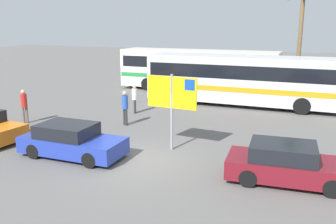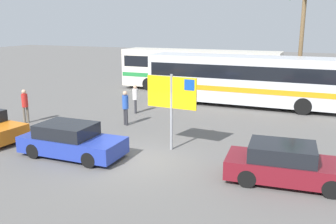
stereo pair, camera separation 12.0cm
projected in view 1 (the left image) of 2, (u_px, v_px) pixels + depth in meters
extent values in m
plane|color=#605E5B|center=(133.00, 160.00, 14.47)|extent=(120.00, 120.00, 0.00)
cube|color=silver|center=(242.00, 79.00, 23.71)|extent=(12.20, 2.61, 2.90)
cube|color=black|center=(242.00, 70.00, 23.58)|extent=(11.71, 2.63, 0.84)
cube|color=orange|center=(242.00, 87.00, 23.82)|extent=(12.08, 2.63, 0.32)
cylinder|color=black|center=(304.00, 99.00, 23.67)|extent=(1.00, 0.28, 1.00)
cylinder|color=black|center=(302.00, 106.00, 21.55)|extent=(1.00, 0.28, 1.00)
cylinder|color=black|center=(192.00, 91.00, 26.44)|extent=(1.00, 0.28, 1.00)
cylinder|color=black|center=(180.00, 97.00, 24.32)|extent=(1.00, 0.28, 1.00)
cube|color=silver|center=(198.00, 69.00, 28.69)|extent=(12.20, 2.61, 2.90)
cube|color=black|center=(198.00, 62.00, 28.57)|extent=(11.71, 2.63, 0.84)
cube|color=#23843D|center=(198.00, 76.00, 28.81)|extent=(12.08, 2.63, 0.32)
cylinder|color=black|center=(249.00, 85.00, 28.66)|extent=(1.00, 0.28, 1.00)
cylinder|color=black|center=(243.00, 90.00, 26.54)|extent=(1.00, 0.28, 1.00)
cylinder|color=black|center=(159.00, 80.00, 31.43)|extent=(1.00, 0.28, 1.00)
cylinder|color=black|center=(147.00, 84.00, 29.31)|extent=(1.00, 0.28, 1.00)
cylinder|color=gray|center=(172.00, 113.00, 15.29)|extent=(0.11, 0.11, 3.20)
cube|color=yellow|center=(172.00, 92.00, 15.09)|extent=(2.20, 0.21, 1.30)
cube|color=#1447A8|center=(190.00, 85.00, 14.66)|extent=(0.44, 0.10, 0.44)
cube|color=#23389E|center=(73.00, 145.00, 14.74)|extent=(4.17, 1.78, 0.64)
cube|color=black|center=(67.00, 130.00, 14.70)|extent=(2.17, 1.63, 0.52)
cylinder|color=black|center=(112.00, 147.00, 15.05)|extent=(0.60, 0.16, 0.60)
cylinder|color=black|center=(89.00, 160.00, 13.59)|extent=(0.60, 0.16, 0.60)
cylinder|color=black|center=(60.00, 140.00, 15.98)|extent=(0.60, 0.16, 0.60)
cylinder|color=black|center=(33.00, 151.00, 14.52)|extent=(0.60, 0.16, 0.60)
cube|color=maroon|center=(289.00, 169.00, 12.33)|extent=(4.22, 2.07, 0.64)
cube|color=black|center=(283.00, 151.00, 12.27)|extent=(2.25, 1.78, 0.52)
cylinder|color=black|center=(328.00, 169.00, 12.75)|extent=(0.61, 0.21, 0.60)
cylinder|color=black|center=(333.00, 189.00, 11.25)|extent=(0.61, 0.21, 0.60)
cylinder|color=black|center=(253.00, 161.00, 13.50)|extent=(0.61, 0.21, 0.60)
cylinder|color=black|center=(248.00, 178.00, 12.00)|extent=(0.61, 0.21, 0.60)
cylinder|color=black|center=(16.00, 133.00, 17.01)|extent=(0.61, 0.22, 0.60)
cylinder|color=#2D2D33|center=(124.00, 117.00, 19.36)|extent=(0.13, 0.13, 0.88)
cylinder|color=#2D2D33|center=(126.00, 117.00, 19.22)|extent=(0.13, 0.13, 0.88)
cylinder|color=#2851B2|center=(125.00, 102.00, 19.11)|extent=(0.32, 0.32, 0.70)
sphere|color=tan|center=(125.00, 93.00, 19.00)|extent=(0.24, 0.24, 0.24)
cylinder|color=#706656|center=(23.00, 115.00, 19.62)|extent=(0.13, 0.13, 0.88)
cylinder|color=#706656|center=(27.00, 115.00, 19.72)|extent=(0.13, 0.13, 0.88)
cylinder|color=red|center=(24.00, 101.00, 19.49)|extent=(0.32, 0.32, 0.70)
sphere|color=tan|center=(23.00, 92.00, 19.38)|extent=(0.24, 0.24, 0.24)
cylinder|color=#2D2D33|center=(135.00, 107.00, 21.80)|extent=(0.13, 0.13, 0.82)
cylinder|color=#2D2D33|center=(135.00, 106.00, 21.97)|extent=(0.13, 0.13, 0.82)
cylinder|color=silver|center=(135.00, 94.00, 21.71)|extent=(0.32, 0.32, 0.65)
sphere|color=tan|center=(134.00, 87.00, 21.61)|extent=(0.22, 0.22, 0.22)
cylinder|color=brown|center=(300.00, 43.00, 28.73)|extent=(0.32, 0.32, 7.37)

